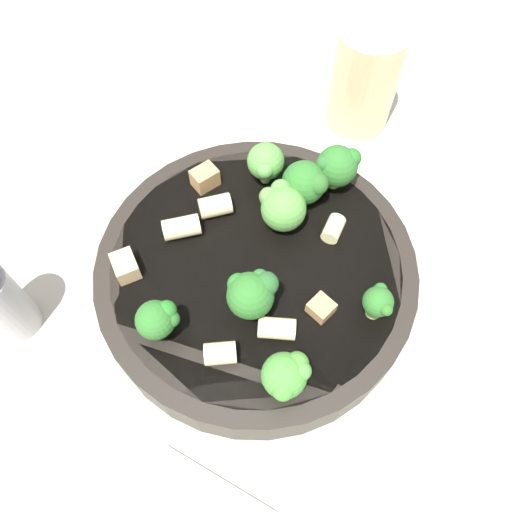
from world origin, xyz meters
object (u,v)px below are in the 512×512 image
Objects in this scene: rigatoni_2 at (277,328)px; chicken_chunk_1 at (125,266)px; rigatoni_0 at (333,229)px; chicken_chunk_0 at (320,309)px; broccoli_floret_6 at (286,375)px; rigatoni_1 at (215,206)px; broccoli_floret_5 at (158,319)px; broccoli_floret_7 at (378,302)px; drinking_glass at (363,85)px; broccoli_floret_4 at (251,293)px; broccoli_floret_1 at (283,206)px; broccoli_floret_3 at (265,162)px; rigatoni_3 at (181,227)px; rigatoni_4 at (220,353)px; chicken_chunk_2 at (205,178)px; pasta_bowl at (256,272)px; broccoli_floret_2 at (306,183)px; broccoli_floret_0 at (336,164)px.

chicken_chunk_1 is at bearing -73.02° from rigatoni_2.
chicken_chunk_0 is (0.06, 0.03, -0.00)m from rigatoni_0.
broccoli_floret_6 is 1.33× the size of rigatoni_1.
broccoli_floret_6 is at bearing 107.20° from broccoli_floret_5.
drinking_glass is (-0.19, -0.14, -0.01)m from broccoli_floret_7.
broccoli_floret_4 is at bearing -117.06° from broccoli_floret_6.
broccoli_floret_1 is 1.82× the size of chicken_chunk_1.
broccoli_floret_7 is 0.07m from rigatoni_0.
broccoli_floret_3 reaches higher than broccoli_floret_5.
rigatoni_3 is at bearing -82.35° from chicken_chunk_0.
chicken_chunk_1 is (-0.00, -0.10, -0.00)m from rigatoni_4.
broccoli_floret_4 is 0.12m from chicken_chunk_2.
broccoli_floret_4 is 1.35× the size of broccoli_floret_7.
broccoli_floret_7 is 1.03× the size of rigatoni_3.
rigatoni_1 is at bearing -157.28° from broccoli_floret_5.
rigatoni_3 is 1.33× the size of rigatoni_4.
chicken_chunk_0 is 0.76× the size of chicken_chunk_1.
broccoli_floret_6 is at bearing 61.12° from rigatoni_1.
chicken_chunk_0 is at bearing -49.85° from broccoli_floret_7.
chicken_chunk_0 is at bearing 156.56° from rigatoni_4.
broccoli_floret_3 is (-0.02, -0.04, 0.00)m from broccoli_floret_1.
drinking_glass reaches higher than pasta_bowl.
rigatoni_2 reaches higher than pasta_bowl.
broccoli_floret_2 reaches higher than broccoli_floret_6.
broccoli_floret_5 reaches higher than rigatoni_1.
broccoli_floret_2 is at bearing -114.95° from broccoli_floret_7.
pasta_bowl is 0.11m from broccoli_floret_0.
broccoli_floret_6 is 2.07× the size of chicken_chunk_0.
broccoli_floret_6 is 0.06m from chicken_chunk_0.
pasta_bowl is 0.06m from broccoli_floret_1.
chicken_chunk_0 is (0.07, 0.11, -0.02)m from broccoli_floret_3.
rigatoni_0 is 0.96× the size of rigatoni_4.
rigatoni_2 is (0.10, 0.10, -0.02)m from broccoli_floret_3.
broccoli_floret_1 is 0.08m from broccoli_floret_4.
broccoli_floret_4 is at bearing 146.88° from broccoli_floret_5.
chicken_chunk_1 reaches higher than rigatoni_0.
broccoli_floret_6 is at bearing 13.87° from chicken_chunk_0.
broccoli_floret_1 reaches higher than chicken_chunk_2.
broccoli_floret_4 is 1.18× the size of broccoli_floret_6.
broccoli_floret_2 is 0.04m from rigatoni_0.
broccoli_floret_2 reaches higher than rigatoni_0.
broccoli_floret_0 is 1.99× the size of chicken_chunk_2.
broccoli_floret_1 is 0.13m from broccoli_floret_6.
broccoli_floret_4 is at bearing 113.01° from chicken_chunk_1.
broccoli_floret_5 is 1.22× the size of rigatoni_3.
pasta_bowl is 6.38× the size of broccoli_floret_2.
chicken_chunk_1 is 0.28m from drinking_glass.
broccoli_floret_1 is at bearing 178.02° from broccoli_floret_5.
broccoli_floret_4 reaches higher than broccoli_floret_1.
chicken_chunk_2 is (-0.06, -0.13, 0.00)m from rigatoni_2.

